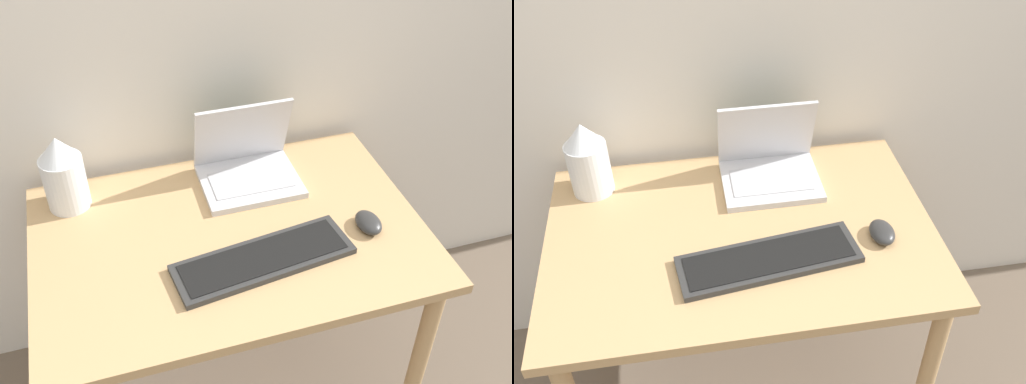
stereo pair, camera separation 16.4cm
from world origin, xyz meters
TOP-DOWN VIEW (x-y plane):
  - wall_back at (0.00, 0.80)m, footprint 6.00×0.05m
  - desk at (0.00, 0.37)m, footprint 1.08×0.74m
  - laptop at (0.12, 0.59)m, footprint 0.29×0.24m
  - keyboard at (0.06, 0.23)m, footprint 0.49×0.21m
  - mouse at (0.38, 0.28)m, footprint 0.07×0.10m
  - vase at (-0.41, 0.63)m, footprint 0.12×0.12m

SIDE VIEW (x-z plane):
  - desk at x=0.00m, z-range 0.28..1.04m
  - keyboard at x=0.06m, z-range 0.76..0.78m
  - mouse at x=0.38m, z-range 0.76..0.80m
  - laptop at x=0.12m, z-range 0.69..0.94m
  - vase at x=-0.41m, z-range 0.76..0.99m
  - wall_back at x=0.00m, z-range 0.00..2.50m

